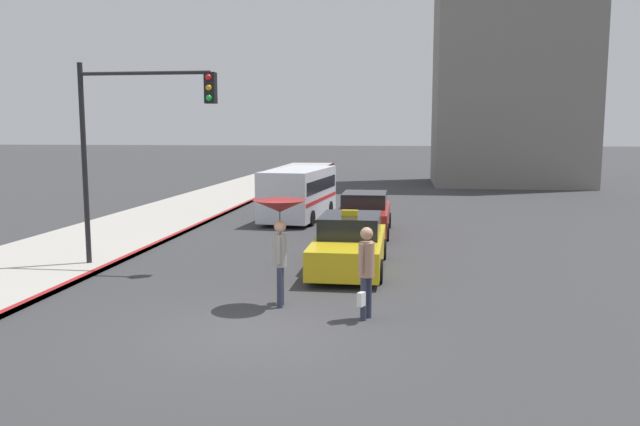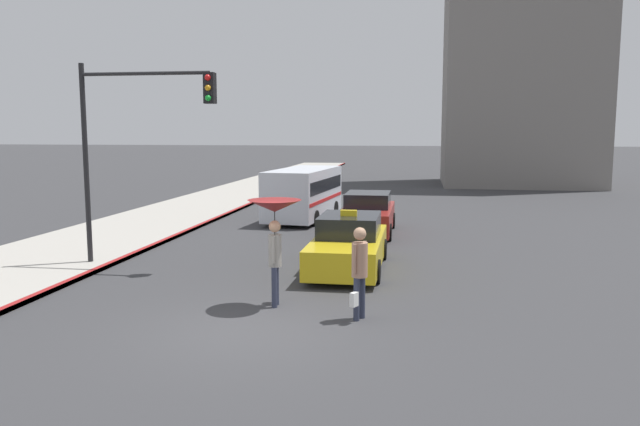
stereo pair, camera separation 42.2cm
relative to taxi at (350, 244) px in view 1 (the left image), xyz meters
The scene contains 8 objects.
ground_plane 5.79m from the taxi, 103.59° to the right, with size 300.00×300.00×0.00m, color #38383A.
taxi is the anchor object (origin of this frame).
sedan_red 6.05m from the taxi, 89.91° to the left, with size 1.91×4.65×1.49m.
ambulance_van 9.75m from the taxi, 107.72° to the left, with size 2.55×5.76×2.16m.
pedestrian_with_umbrella 4.24m from the taxi, 106.50° to the right, with size 1.14×1.14×2.30m.
pedestrian_man 4.65m from the taxi, 81.03° to the right, with size 0.43×0.60×1.87m.
traffic_light 6.56m from the taxi, behind, with size 3.81×0.38×5.56m.
building_tower_near 32.15m from the taxi, 73.35° to the left, with size 10.28×8.61×23.50m.
Camera 1 is at (2.78, -11.10, 3.74)m, focal length 35.00 mm.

